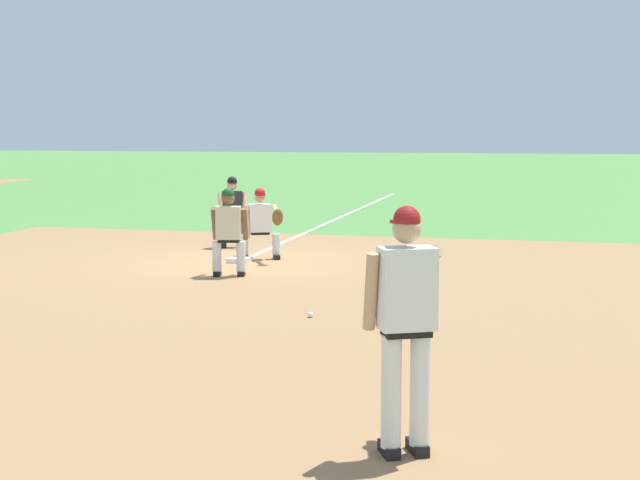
{
  "coord_description": "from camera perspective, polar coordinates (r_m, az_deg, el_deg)",
  "views": [
    {
      "loc": [
        -15.28,
        -5.21,
        2.4
      ],
      "look_at": [
        -6.28,
        -3.03,
        1.25
      ],
      "focal_mm": 50.0,
      "sensor_mm": 36.0,
      "label": 1
    }
  ],
  "objects": [
    {
      "name": "first_base_bag",
      "position": [
        16.32,
        -5.16,
        -1.28
      ],
      "size": [
        0.38,
        0.38,
        0.09
      ],
      "primitive_type": "cube",
      "color": "white",
      "rests_on": "ground"
    },
    {
      "name": "infield_dirt_patch",
      "position": [
        11.47,
        -2.1,
        -5.0
      ],
      "size": [
        18.0,
        18.0,
        0.01
      ],
      "primitive_type": "cube",
      "color": "#9E754C",
      "rests_on": "ground"
    },
    {
      "name": "ground_plane",
      "position": [
        16.32,
        -5.16,
        -1.43
      ],
      "size": [
        160.0,
        160.0,
        0.0
      ],
      "primitive_type": "plane",
      "color": "#518942"
    },
    {
      "name": "first_baseman",
      "position": [
        16.5,
        -3.76,
        1.23
      ],
      "size": [
        0.84,
        0.98,
        1.34
      ],
      "color": "black",
      "rests_on": "ground"
    },
    {
      "name": "foul_line_stripe",
      "position": [
        24.95,
        1.5,
        1.54
      ],
      "size": [
        17.99,
        0.1,
        0.0
      ],
      "primitive_type": "cube",
      "color": "white",
      "rests_on": "ground"
    },
    {
      "name": "baseball",
      "position": [
        11.49,
        -0.61,
        -4.81
      ],
      "size": [
        0.07,
        0.07,
        0.07
      ],
      "primitive_type": "sphere",
      "color": "white",
      "rests_on": "ground"
    },
    {
      "name": "umpire",
      "position": [
        18.34,
        -5.63,
        1.99
      ],
      "size": [
        0.6,
        0.67,
        1.46
      ],
      "color": "black",
      "rests_on": "ground"
    },
    {
      "name": "baserunner",
      "position": [
        14.69,
        -5.87,
        0.73
      ],
      "size": [
        0.53,
        0.65,
        1.46
      ],
      "color": "black",
      "rests_on": "ground"
    },
    {
      "name": "pitcher",
      "position": [
        6.55,
        5.59,
        -4.78
      ],
      "size": [
        0.83,
        0.59,
        1.86
      ],
      "color": "black",
      "rests_on": "ground"
    }
  ]
}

